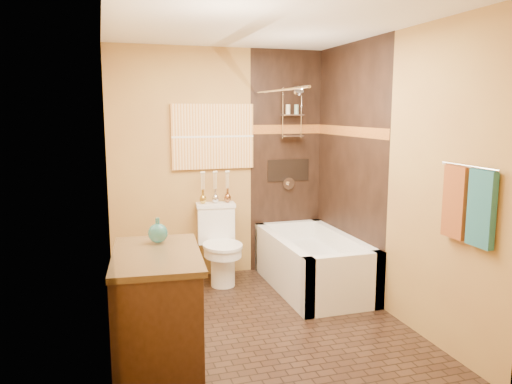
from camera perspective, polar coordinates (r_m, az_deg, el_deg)
name	(u,v)px	position (r m, az deg, el deg)	size (l,w,h in m)	color
floor	(261,326)	(4.44, 0.62, -15.04)	(3.00, 3.00, 0.00)	black
wall_left	(109,189)	(3.89, -16.42, 0.38)	(0.02, 3.00, 2.50)	#B08E44
wall_right	(390,176)	(4.59, 15.06, 1.74)	(0.02, 3.00, 2.50)	#B08E44
wall_back	(220,164)	(5.52, -4.14, 3.25)	(2.40, 0.02, 2.50)	#B08E44
wall_front	(348,220)	(2.72, 10.43, -3.11)	(2.40, 0.02, 2.50)	#B08E44
ceiling	(262,23)	(4.10, 0.69, 18.73)	(3.00, 3.00, 0.00)	silver
alcove_tile_back	(286,162)	(5.73, 3.46, 3.48)	(0.85, 0.01, 2.50)	black
alcove_tile_right	(349,167)	(5.23, 10.57, 2.79)	(0.01, 1.50, 2.50)	black
mosaic_band_back	(287,129)	(5.70, 3.54, 7.17)	(0.85, 0.01, 0.10)	brown
mosaic_band_right	(349,131)	(5.20, 10.60, 6.84)	(0.01, 1.50, 0.10)	brown
alcove_niche	(288,170)	(5.75, 3.71, 2.49)	(0.50, 0.01, 0.25)	black
shower_fixtures	(292,125)	(5.61, 4.15, 7.60)	(0.24, 0.33, 1.16)	silver
curtain_rod	(277,90)	(4.89, 2.47, 11.53)	(0.03, 0.03, 1.55)	silver
towel_bar	(469,167)	(3.70, 23.21, 2.69)	(0.02, 0.02, 0.55)	silver
towel_teal	(482,209)	(3.65, 24.37, -1.76)	(0.05, 0.22, 0.52)	#1D5362
towel_rust	(455,202)	(3.84, 21.82, -1.08)	(0.05, 0.22, 0.52)	brown
sunset_painting	(213,137)	(5.45, -4.95, 6.33)	(0.90, 0.04, 0.70)	orange
vanity_mirror	(111,161)	(3.38, -16.26, 3.37)	(0.01, 1.00, 0.90)	white
bathtub	(312,267)	(5.28, 6.47, -8.50)	(0.80, 1.50, 0.55)	white
toilet	(220,244)	(5.37, -4.16, -5.94)	(0.44, 0.64, 0.83)	white
vanity	(157,312)	(3.66, -11.24, -13.30)	(0.68, 1.03, 0.86)	black
teal_bottle	(158,230)	(3.74, -11.16, -4.33)	(0.15, 0.15, 0.23)	#25706B
bud_vases	(215,186)	(5.42, -4.68, 0.66)	(0.35, 0.07, 0.34)	gold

